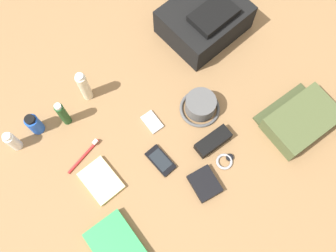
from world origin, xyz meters
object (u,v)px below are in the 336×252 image
at_px(wristwatch, 225,161).
at_px(toothbrush, 85,154).
at_px(shampoo_bottle, 63,114).
at_px(sunglasses_case, 213,141).
at_px(lotion_bottle, 84,87).
at_px(paperback_novel, 116,245).
at_px(cell_phone, 161,161).
at_px(deodorant_spray, 34,124).
at_px(notepad, 101,181).
at_px(toiletry_pouch, 301,120).
at_px(bucket_hat, 200,106).
at_px(wallet, 205,184).
at_px(backpack, 204,19).
at_px(media_player, 152,122).
at_px(toothpaste_tube, 12,141).

distance_m(wristwatch, toothbrush, 0.52).
bearing_deg(shampoo_bottle, sunglasses_case, -46.75).
relative_size(lotion_bottle, paperback_novel, 0.86).
bearing_deg(lotion_bottle, cell_phone, -80.43).
bearing_deg(deodorant_spray, notepad, -76.34).
xyz_separation_m(lotion_bottle, paperback_novel, (-0.24, -0.54, -0.07)).
distance_m(toiletry_pouch, lotion_bottle, 0.83).
bearing_deg(toothbrush, deodorant_spray, 113.69).
relative_size(deodorant_spray, notepad, 0.69).
bearing_deg(toiletry_pouch, notepad, 159.21).
relative_size(cell_phone, notepad, 0.80).
bearing_deg(bucket_hat, paperback_novel, -158.18).
bearing_deg(wallet, lotion_bottle, 112.17).
bearing_deg(shampoo_bottle, lotion_bottle, 18.62).
height_order(backpack, cell_phone, backpack).
relative_size(deodorant_spray, sunglasses_case, 0.74).
relative_size(backpack, cell_phone, 2.86).
xyz_separation_m(bucket_hat, lotion_bottle, (-0.31, 0.31, 0.05)).
bearing_deg(toiletry_pouch, bucket_hat, 133.27).
distance_m(deodorant_spray, paperback_novel, 0.54).
relative_size(toothbrush, sunglasses_case, 1.15).
height_order(lotion_bottle, media_player, lotion_bottle).
bearing_deg(cell_phone, backpack, 35.40).
bearing_deg(paperback_novel, wristwatch, -0.13).
xyz_separation_m(bucket_hat, wallet, (-0.17, -0.24, -0.02)).
relative_size(media_player, toothbrush, 0.52).
xyz_separation_m(bucket_hat, wristwatch, (-0.06, -0.22, -0.03)).
xyz_separation_m(backpack, toiletry_pouch, (0.02, -0.56, -0.03)).
relative_size(deodorant_spray, shampoo_bottle, 0.71).
bearing_deg(toiletry_pouch, cell_phone, 158.14).
bearing_deg(toiletry_pouch, backpack, 91.87).
xyz_separation_m(toiletry_pouch, deodorant_spray, (-0.81, 0.59, 0.01)).
height_order(toothpaste_tube, wristwatch, toothpaste_tube).
distance_m(deodorant_spray, wristwatch, 0.72).
distance_m(shampoo_bottle, toothbrush, 0.17).
bearing_deg(wallet, notepad, 148.71).
height_order(toiletry_pouch, wallet, toiletry_pouch).
bearing_deg(cell_phone, media_player, 64.75).
xyz_separation_m(backpack, cell_phone, (-0.49, -0.35, -0.06)).
bearing_deg(sunglasses_case, cell_phone, 163.33).
xyz_separation_m(lotion_bottle, media_player, (0.13, -0.25, -0.07)).
bearing_deg(notepad, lotion_bottle, 61.88).
bearing_deg(sunglasses_case, deodorant_spray, 138.60).
bearing_deg(backpack, paperback_novel, -147.99).
bearing_deg(paperback_novel, wallet, -3.22).
bearing_deg(paperback_novel, toothpaste_tube, 99.75).
height_order(bucket_hat, deodorant_spray, deodorant_spray).
xyz_separation_m(toothbrush, wallet, (0.28, -0.36, 0.01)).
xyz_separation_m(backpack, wallet, (-0.42, -0.52, -0.06)).
relative_size(backpack, media_player, 4.06).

